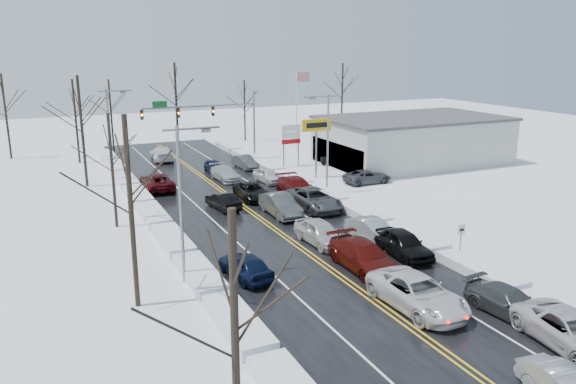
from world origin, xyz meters
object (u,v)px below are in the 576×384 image
flagpole (298,104)px  dealership_building (412,140)px  traffic_signal_mast (213,115)px  oncoming_car_0 (223,209)px  tires_plus_sign (316,129)px

flagpole → dealership_building: (8.80, -12.00, -3.27)m
flagpole → dealership_building: size_ratio=0.49×
traffic_signal_mast → oncoming_car_0: 20.36m
tires_plus_sign → traffic_signal_mast: bearing=120.5°
flagpole → dealership_building: bearing=-53.7°
flagpole → dealership_building: flagpole is taller
dealership_building → oncoming_car_0: 27.38m
tires_plus_sign → oncoming_car_0: (-12.28, -6.91, -4.99)m
tires_plus_sign → dealership_building: tires_plus_sign is taller
flagpole → oncoming_car_0: flagpole is taller
tires_plus_sign → oncoming_car_0: size_ratio=1.41×
flagpole → traffic_signal_mast: bearing=-170.3°
traffic_signal_mast → oncoming_car_0: bearing=-105.4°
traffic_signal_mast → tires_plus_sign: 13.92m
tires_plus_sign → dealership_building: (13.48, 2.01, -2.34)m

